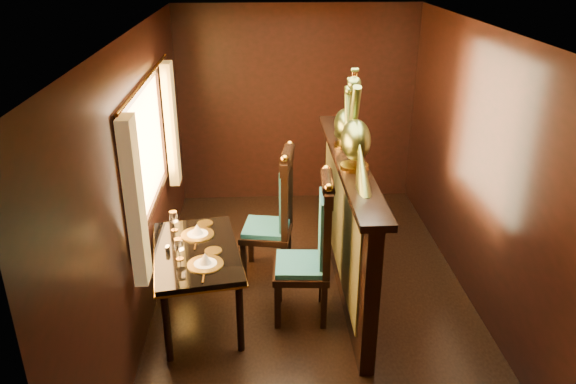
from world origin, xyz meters
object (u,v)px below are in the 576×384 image
peacock_right (346,111)px  dining_table (196,256)px  chair_right (279,210)px  chair_left (316,245)px  peacock_left (357,123)px

peacock_right → dining_table: bearing=-151.7°
dining_table → chair_right: bearing=34.1°
dining_table → peacock_right: peacock_right is taller
dining_table → chair_right: (0.75, 0.71, 0.08)m
dining_table → chair_right: 1.04m
chair_left → peacock_right: peacock_right is taller
dining_table → peacock_left: (1.38, 0.17, 1.14)m
dining_table → peacock_right: size_ratio=1.85×
chair_left → peacock_right: 1.28m
peacock_left → chair_left: bearing=-152.6°
chair_right → peacock_right: size_ratio=1.96×
chair_left → peacock_left: (0.34, 0.17, 1.05)m
dining_table → peacock_left: peacock_left is taller
peacock_left → peacock_right: (0.00, 0.57, -0.06)m
dining_table → peacock_right: (1.38, 0.74, 1.07)m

